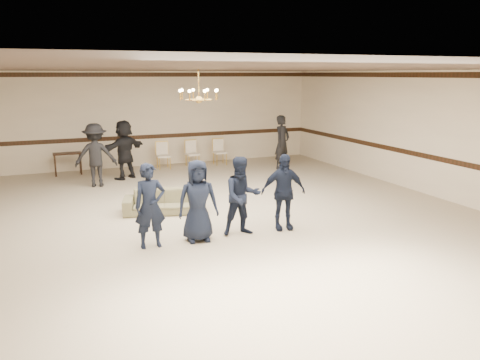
{
  "coord_description": "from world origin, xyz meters",
  "views": [
    {
      "loc": [
        -3.14,
        -9.03,
        3.11
      ],
      "look_at": [
        0.36,
        -0.5,
        1.02
      ],
      "focal_mm": 35.18,
      "sensor_mm": 36.0,
      "label": 1
    }
  ],
  "objects_px": {
    "adult_right": "(282,142)",
    "console_table": "(68,164)",
    "boy_c": "(242,196)",
    "boy_d": "(283,192)",
    "adult_mid": "(124,150)",
    "banquet_chair_mid": "(192,154)",
    "banquet_chair_right": "(220,152)",
    "chandelier": "(199,85)",
    "boy_b": "(198,201)",
    "banquet_chair_left": "(163,156)",
    "settee": "(164,201)",
    "boy_a": "(150,206)",
    "adult_left": "(96,155)"
  },
  "relations": [
    {
      "from": "boy_c",
      "to": "settee",
      "type": "bearing_deg",
      "value": 122.22
    },
    {
      "from": "adult_mid",
      "to": "adult_right",
      "type": "relative_size",
      "value": 1.0
    },
    {
      "from": "chandelier",
      "to": "banquet_chair_right",
      "type": "distance_m",
      "value": 6.21
    },
    {
      "from": "adult_left",
      "to": "banquet_chair_left",
      "type": "height_order",
      "value": "adult_left"
    },
    {
      "from": "boy_a",
      "to": "boy_b",
      "type": "relative_size",
      "value": 1.0
    },
    {
      "from": "banquet_chair_mid",
      "to": "console_table",
      "type": "distance_m",
      "value": 4.01
    },
    {
      "from": "banquet_chair_left",
      "to": "settee",
      "type": "bearing_deg",
      "value": -99.41
    },
    {
      "from": "banquet_chair_mid",
      "to": "banquet_chair_right",
      "type": "relative_size",
      "value": 1.0
    },
    {
      "from": "adult_mid",
      "to": "console_table",
      "type": "height_order",
      "value": "adult_mid"
    },
    {
      "from": "boy_b",
      "to": "boy_a",
      "type": "bearing_deg",
      "value": -174.58
    },
    {
      "from": "chandelier",
      "to": "adult_right",
      "type": "xyz_separation_m",
      "value": [
        4.04,
        3.77,
        -1.99
      ]
    },
    {
      "from": "chandelier",
      "to": "banquet_chair_mid",
      "type": "relative_size",
      "value": 1.06
    },
    {
      "from": "banquet_chair_mid",
      "to": "banquet_chair_left",
      "type": "bearing_deg",
      "value": 175.72
    },
    {
      "from": "boy_b",
      "to": "chandelier",
      "type": "bearing_deg",
      "value": 76.37
    },
    {
      "from": "boy_b",
      "to": "adult_right",
      "type": "distance_m",
      "value": 7.33
    },
    {
      "from": "boy_b",
      "to": "banquet_chair_mid",
      "type": "xyz_separation_m",
      "value": [
        2.0,
        7.06,
        -0.34
      ]
    },
    {
      "from": "boy_d",
      "to": "banquet_chair_mid",
      "type": "height_order",
      "value": "boy_d"
    },
    {
      "from": "settee",
      "to": "adult_right",
      "type": "xyz_separation_m",
      "value": [
        4.86,
        3.58,
        0.62
      ]
    },
    {
      "from": "boy_c",
      "to": "boy_d",
      "type": "distance_m",
      "value": 0.9
    },
    {
      "from": "settee",
      "to": "adult_left",
      "type": "relative_size",
      "value": 1.02
    },
    {
      "from": "adult_mid",
      "to": "boy_a",
      "type": "bearing_deg",
      "value": 54.57
    },
    {
      "from": "boy_c",
      "to": "console_table",
      "type": "distance_m",
      "value": 7.83
    },
    {
      "from": "adult_mid",
      "to": "banquet_chair_mid",
      "type": "height_order",
      "value": "adult_mid"
    },
    {
      "from": "boy_a",
      "to": "banquet_chair_right",
      "type": "height_order",
      "value": "boy_a"
    },
    {
      "from": "adult_mid",
      "to": "console_table",
      "type": "relative_size",
      "value": 2.11
    },
    {
      "from": "banquet_chair_mid",
      "to": "console_table",
      "type": "relative_size",
      "value": 1.06
    },
    {
      "from": "boy_d",
      "to": "banquet_chair_mid",
      "type": "relative_size",
      "value": 1.76
    },
    {
      "from": "chandelier",
      "to": "boy_c",
      "type": "height_order",
      "value": "chandelier"
    },
    {
      "from": "chandelier",
      "to": "boy_a",
      "type": "bearing_deg",
      "value": -129.66
    },
    {
      "from": "banquet_chair_right",
      "to": "boy_b",
      "type": "bearing_deg",
      "value": -115.18
    },
    {
      "from": "boy_c",
      "to": "adult_mid",
      "type": "distance_m",
      "value": 6.17
    },
    {
      "from": "adult_mid",
      "to": "banquet_chair_right",
      "type": "height_order",
      "value": "adult_mid"
    },
    {
      "from": "boy_a",
      "to": "adult_left",
      "type": "relative_size",
      "value": 0.88
    },
    {
      "from": "boy_c",
      "to": "banquet_chair_mid",
      "type": "height_order",
      "value": "boy_c"
    },
    {
      "from": "banquet_chair_right",
      "to": "banquet_chair_mid",
      "type": "bearing_deg",
      "value": 177.86
    },
    {
      "from": "adult_right",
      "to": "boy_c",
      "type": "bearing_deg",
      "value": -152.79
    },
    {
      "from": "adult_right",
      "to": "banquet_chair_right",
      "type": "relative_size",
      "value": 2.0
    },
    {
      "from": "boy_b",
      "to": "boy_d",
      "type": "xyz_separation_m",
      "value": [
        1.8,
        0.0,
        0.0
      ]
    },
    {
      "from": "boy_a",
      "to": "console_table",
      "type": "distance_m",
      "value": 7.36
    },
    {
      "from": "boy_c",
      "to": "banquet_chair_right",
      "type": "xyz_separation_m",
      "value": [
        2.1,
        7.06,
        -0.34
      ]
    },
    {
      "from": "chandelier",
      "to": "boy_b",
      "type": "relative_size",
      "value": 0.6
    },
    {
      "from": "boy_c",
      "to": "adult_mid",
      "type": "height_order",
      "value": "adult_mid"
    },
    {
      "from": "adult_left",
      "to": "adult_right",
      "type": "xyz_separation_m",
      "value": [
        6.0,
        0.3,
        0.0
      ]
    },
    {
      "from": "banquet_chair_right",
      "to": "boy_c",
      "type": "bearing_deg",
      "value": -108.72
    },
    {
      "from": "boy_b",
      "to": "banquet_chair_right",
      "type": "xyz_separation_m",
      "value": [
        3.0,
        7.06,
        -0.34
      ]
    },
    {
      "from": "banquet_chair_mid",
      "to": "boy_d",
      "type": "bearing_deg",
      "value": -95.93
    },
    {
      "from": "banquet_chair_left",
      "to": "adult_mid",
      "type": "bearing_deg",
      "value": -140.1
    },
    {
      "from": "settee",
      "to": "boy_d",
      "type": "bearing_deg",
      "value": -31.02
    },
    {
      "from": "adult_right",
      "to": "console_table",
      "type": "height_order",
      "value": "adult_right"
    },
    {
      "from": "console_table",
      "to": "adult_right",
      "type": "bearing_deg",
      "value": -14.36
    }
  ]
}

